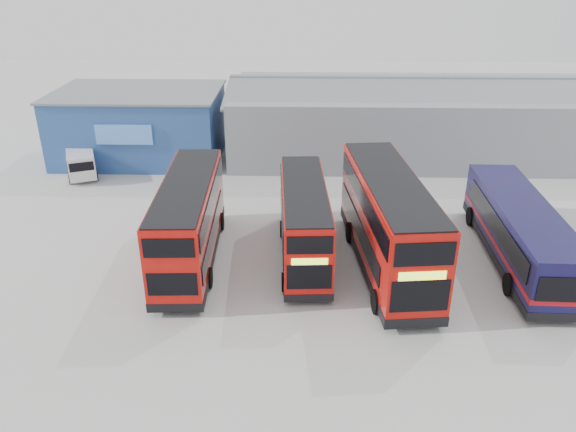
{
  "coord_description": "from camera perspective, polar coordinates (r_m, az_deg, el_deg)",
  "views": [
    {
      "loc": [
        -1.62,
        -23.24,
        14.52
      ],
      "look_at": [
        -2.33,
        2.96,
        2.1
      ],
      "focal_mm": 35.0,
      "sensor_mm": 36.0,
      "label": 1
    }
  ],
  "objects": [
    {
      "name": "office_block",
      "position": [
        44.67,
        -14.78,
        9.02
      ],
      "size": [
        12.3,
        8.32,
        5.12
      ],
      "color": "navy",
      "rests_on": "ground"
    },
    {
      "name": "double_decker_centre",
      "position": [
        28.59,
        1.63,
        -0.71
      ],
      "size": [
        2.77,
        9.44,
        3.95
      ],
      "rotation": [
        0.0,
        0.0,
        0.05
      ],
      "color": "red",
      "rests_on": "ground"
    },
    {
      "name": "double_decker_left",
      "position": [
        28.59,
        -10.01,
        -0.67
      ],
      "size": [
        2.94,
        10.36,
        4.34
      ],
      "rotation": [
        0.0,
        0.0,
        3.18
      ],
      "color": "red",
      "rests_on": "ground"
    },
    {
      "name": "panel_van",
      "position": [
        42.49,
        -20.29,
        5.32
      ],
      "size": [
        3.29,
        4.74,
        1.94
      ],
      "rotation": [
        0.0,
        0.0,
        0.39
      ],
      "color": "silver",
      "rests_on": "ground"
    },
    {
      "name": "ground_plane",
      "position": [
        27.45,
        4.74,
        -6.68
      ],
      "size": [
        120.0,
        120.0,
        0.0
      ],
      "primitive_type": "plane",
      "color": "#A6A6A0",
      "rests_on": "ground"
    },
    {
      "name": "maintenance_shed",
      "position": [
        45.87,
        13.81,
        9.58
      ],
      "size": [
        30.5,
        12.0,
        5.89
      ],
      "color": "gray",
      "rests_on": "ground"
    },
    {
      "name": "single_decker_blue",
      "position": [
        30.7,
        22.4,
        -1.66
      ],
      "size": [
        3.08,
        11.73,
        3.16
      ],
      "rotation": [
        0.0,
        0.0,
        3.12
      ],
      "color": "#0D0F3B",
      "rests_on": "ground"
    },
    {
      "name": "double_decker_right",
      "position": [
        27.9,
        10.12,
        -0.86
      ],
      "size": [
        3.85,
        11.52,
        4.78
      ],
      "rotation": [
        0.0,
        0.0,
        0.1
      ],
      "color": "red",
      "rests_on": "ground"
    }
  ]
}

